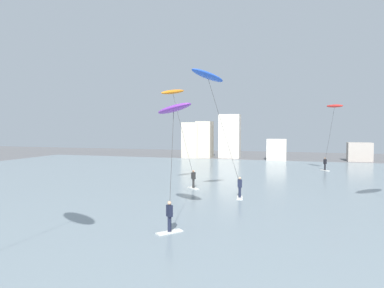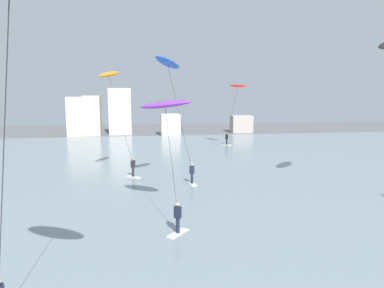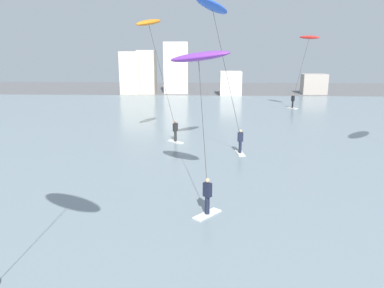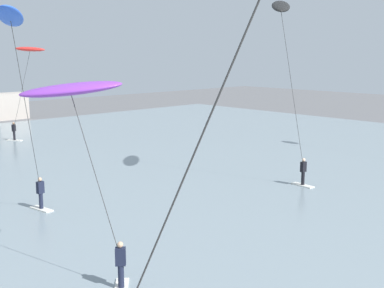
{
  "view_description": "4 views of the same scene",
  "coord_description": "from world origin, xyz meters",
  "px_view_note": "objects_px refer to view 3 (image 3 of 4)",
  "views": [
    {
      "loc": [
        3.76,
        -0.31,
        5.54
      ],
      "look_at": [
        -1.28,
        16.44,
        4.69
      ],
      "focal_mm": 31.88,
      "sensor_mm": 36.0,
      "label": 1
    },
    {
      "loc": [
        -4.16,
        -1.15,
        7.26
      ],
      "look_at": [
        -2.03,
        13.33,
        5.11
      ],
      "focal_mm": 33.18,
      "sensor_mm": 36.0,
      "label": 2
    },
    {
      "loc": [
        -2.36,
        1.35,
        6.97
      ],
      "look_at": [
        -2.88,
        12.93,
        4.0
      ],
      "focal_mm": 35.02,
      "sensor_mm": 36.0,
      "label": 3
    },
    {
      "loc": [
        -11.3,
        3.4,
        7.79
      ],
      "look_at": [
        -1.39,
        13.65,
        5.17
      ],
      "focal_mm": 46.43,
      "sensor_mm": 36.0,
      "label": 4
    }
  ],
  "objects_px": {
    "kitesurfer_purple": "(199,68)",
    "kitesurfer_blue": "(216,23)",
    "kitesurfer_red": "(307,46)",
    "kitesurfer_orange": "(153,38)"
  },
  "relations": [
    {
      "from": "kitesurfer_blue",
      "to": "kitesurfer_red",
      "type": "bearing_deg",
      "value": 62.8
    },
    {
      "from": "kitesurfer_orange",
      "to": "kitesurfer_blue",
      "type": "bearing_deg",
      "value": -45.71
    },
    {
      "from": "kitesurfer_blue",
      "to": "kitesurfer_red",
      "type": "relative_size",
      "value": 1.17
    },
    {
      "from": "kitesurfer_purple",
      "to": "kitesurfer_red",
      "type": "distance_m",
      "value": 27.94
    },
    {
      "from": "kitesurfer_purple",
      "to": "kitesurfer_blue",
      "type": "height_order",
      "value": "kitesurfer_blue"
    },
    {
      "from": "kitesurfer_orange",
      "to": "kitesurfer_purple",
      "type": "distance_m",
      "value": 10.96
    },
    {
      "from": "kitesurfer_orange",
      "to": "kitesurfer_red",
      "type": "distance_m",
      "value": 21.12
    },
    {
      "from": "kitesurfer_purple",
      "to": "kitesurfer_blue",
      "type": "bearing_deg",
      "value": 82.55
    },
    {
      "from": "kitesurfer_orange",
      "to": "kitesurfer_purple",
      "type": "height_order",
      "value": "kitesurfer_orange"
    },
    {
      "from": "kitesurfer_orange",
      "to": "kitesurfer_blue",
      "type": "height_order",
      "value": "kitesurfer_blue"
    }
  ]
}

